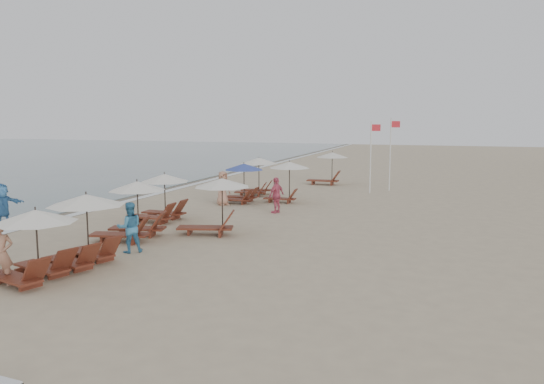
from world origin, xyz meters
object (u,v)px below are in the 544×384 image
(lounger_station_0, at_px, (31,245))
(beachgoer_far_a, at_px, (276,195))
(lounger_station_1, at_px, (82,228))
(inland_station_0, at_px, (214,203))
(beachgoer_far_b, at_px, (223,188))
(inland_station_2, at_px, (328,166))
(flag_pole_near, at_px, (371,153))
(lounger_station_4, at_px, (241,182))
(lounger_station_5, at_px, (256,175))
(lounger_station_3, at_px, (160,198))
(beachgoer_near, at_px, (1,254))
(inland_station_1, at_px, (286,175))
(waterline_walker, at_px, (3,205))
(beachgoer_mid_a, at_px, (130,227))
(lounger_station_2, at_px, (131,213))

(lounger_station_0, distance_m, beachgoer_far_a, 13.06)
(lounger_station_1, distance_m, inland_station_0, 5.79)
(lounger_station_0, bearing_deg, beachgoer_far_a, 76.34)
(lounger_station_0, distance_m, beachgoer_far_b, 14.08)
(inland_station_2, bearing_deg, flag_pole_near, -44.75)
(lounger_station_4, distance_m, lounger_station_5, 2.94)
(lounger_station_3, height_order, beachgoer_near, lounger_station_3)
(lounger_station_4, relative_size, beachgoer_far_a, 1.36)
(inland_station_2, xyz_separation_m, beachgoer_near, (-3.44, -25.10, -0.39))
(lounger_station_5, xyz_separation_m, inland_station_0, (2.21, -10.78, 0.08))
(inland_station_1, relative_size, waterline_walker, 1.34)
(beachgoer_mid_a, relative_size, flag_pole_near, 0.40)
(waterline_walker, bearing_deg, lounger_station_2, -78.27)
(lounger_station_3, bearing_deg, inland_station_1, 61.29)
(flag_pole_near, bearing_deg, beachgoer_far_b, -133.72)
(beachgoer_near, relative_size, beachgoer_far_a, 1.01)
(lounger_station_0, relative_size, flag_pole_near, 0.60)
(lounger_station_0, distance_m, waterline_walker, 8.96)
(beachgoer_near, relative_size, beachgoer_far_b, 0.98)
(lounger_station_3, height_order, beachgoer_far_a, lounger_station_3)
(beachgoer_far_b, relative_size, flag_pole_near, 0.41)
(inland_station_0, bearing_deg, lounger_station_5, 101.60)
(inland_station_0, relative_size, inland_station_1, 1.16)
(lounger_station_5, height_order, beachgoer_mid_a, lounger_station_5)
(inland_station_1, bearing_deg, waterline_walker, -132.55)
(lounger_station_1, height_order, lounger_station_2, lounger_station_1)
(beachgoer_mid_a, bearing_deg, beachgoer_near, 32.28)
(inland_station_1, bearing_deg, beachgoer_near, -100.53)
(inland_station_1, height_order, flag_pole_near, flag_pole_near)
(inland_station_1, bearing_deg, lounger_station_2, -105.69)
(beachgoer_far_a, height_order, beachgoer_far_b, beachgoer_far_b)
(lounger_station_2, xyz_separation_m, inland_station_0, (2.62, 1.75, 0.28))
(lounger_station_0, relative_size, beachgoer_far_a, 1.50)
(waterline_walker, bearing_deg, lounger_station_3, -45.45)
(lounger_station_5, distance_m, beachgoer_near, 18.66)
(waterline_walker, bearing_deg, lounger_station_4, -23.01)
(lounger_station_3, xyz_separation_m, flag_pole_near, (7.61, 11.99, 1.42))
(lounger_station_4, distance_m, inland_station_1, 2.51)
(lounger_station_3, distance_m, beachgoer_far_a, 5.60)
(beachgoer_near, relative_size, waterline_walker, 0.96)
(lounger_station_1, relative_size, beachgoer_near, 1.49)
(lounger_station_2, height_order, inland_station_1, same)
(lounger_station_2, xyz_separation_m, flag_pole_near, (6.77, 15.55, 1.45))
(lounger_station_2, xyz_separation_m, beachgoer_mid_a, (1.11, -1.81, -0.12))
(beachgoer_far_b, xyz_separation_m, flag_pole_near, (6.74, 7.04, 1.54))
(lounger_station_4, bearing_deg, beachgoer_near, -92.73)
(inland_station_2, relative_size, beachgoer_mid_a, 1.63)
(lounger_station_0, xyz_separation_m, beachgoer_far_b, (-0.35, 14.07, -0.15))
(lounger_station_0, height_order, lounger_station_4, lounger_station_4)
(lounger_station_3, bearing_deg, beachgoer_far_b, 79.94)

